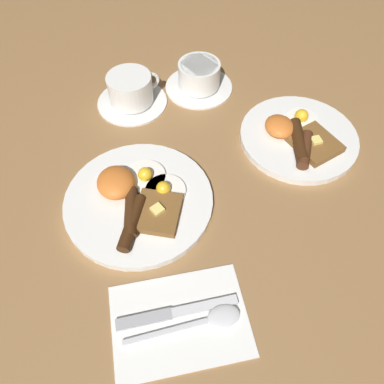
{
  "coord_description": "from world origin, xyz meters",
  "views": [
    {
      "loc": [
        0.4,
        -0.02,
        0.58
      ],
      "look_at": [
        0.02,
        0.1,
        0.03
      ],
      "focal_mm": 35.0,
      "sensor_mm": 36.0,
      "label": 1
    }
  ],
  "objects_px": {
    "breakfast_plate_near": "(138,199)",
    "teacup_far": "(199,77)",
    "breakfast_plate_far": "(298,137)",
    "spoon": "(212,319)",
    "knife": "(170,314)",
    "teacup_near": "(131,91)"
  },
  "relations": [
    {
      "from": "breakfast_plate_far",
      "to": "knife",
      "type": "relative_size",
      "value": 1.29
    },
    {
      "from": "knife",
      "to": "teacup_near",
      "type": "bearing_deg",
      "value": 89.63
    },
    {
      "from": "teacup_near",
      "to": "teacup_far",
      "type": "relative_size",
      "value": 1.0
    },
    {
      "from": "teacup_near",
      "to": "spoon",
      "type": "relative_size",
      "value": 0.88
    },
    {
      "from": "teacup_far",
      "to": "breakfast_plate_far",
      "type": "bearing_deg",
      "value": 32.04
    },
    {
      "from": "breakfast_plate_far",
      "to": "teacup_near",
      "type": "xyz_separation_m",
      "value": [
        -0.22,
        -0.31,
        0.02
      ]
    },
    {
      "from": "breakfast_plate_far",
      "to": "breakfast_plate_near",
      "type": "bearing_deg",
      "value": -81.21
    },
    {
      "from": "breakfast_plate_near",
      "to": "knife",
      "type": "bearing_deg",
      "value": 0.16
    },
    {
      "from": "teacup_near",
      "to": "teacup_far",
      "type": "xyz_separation_m",
      "value": [
        -0.01,
        0.16,
        -0.0
      ]
    },
    {
      "from": "teacup_near",
      "to": "knife",
      "type": "xyz_separation_m",
      "value": [
        0.5,
        -0.05,
        -0.03
      ]
    },
    {
      "from": "spoon",
      "to": "breakfast_plate_near",
      "type": "bearing_deg",
      "value": 106.25
    },
    {
      "from": "breakfast_plate_far",
      "to": "teacup_far",
      "type": "xyz_separation_m",
      "value": [
        -0.23,
        -0.14,
        0.02
      ]
    },
    {
      "from": "breakfast_plate_far",
      "to": "spoon",
      "type": "relative_size",
      "value": 1.36
    },
    {
      "from": "teacup_far",
      "to": "spoon",
      "type": "relative_size",
      "value": 0.88
    },
    {
      "from": "teacup_near",
      "to": "teacup_far",
      "type": "distance_m",
      "value": 0.16
    },
    {
      "from": "breakfast_plate_near",
      "to": "spoon",
      "type": "xyz_separation_m",
      "value": [
        0.25,
        0.06,
        -0.0
      ]
    },
    {
      "from": "breakfast_plate_near",
      "to": "knife",
      "type": "distance_m",
      "value": 0.22
    },
    {
      "from": "breakfast_plate_far",
      "to": "teacup_far",
      "type": "bearing_deg",
      "value": -147.96
    },
    {
      "from": "knife",
      "to": "teacup_far",
      "type": "bearing_deg",
      "value": 72.45
    },
    {
      "from": "teacup_far",
      "to": "breakfast_plate_near",
      "type": "bearing_deg",
      "value": -36.65
    },
    {
      "from": "breakfast_plate_near",
      "to": "teacup_far",
      "type": "height_order",
      "value": "teacup_far"
    },
    {
      "from": "breakfast_plate_near",
      "to": "teacup_far",
      "type": "bearing_deg",
      "value": 143.35
    }
  ]
}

